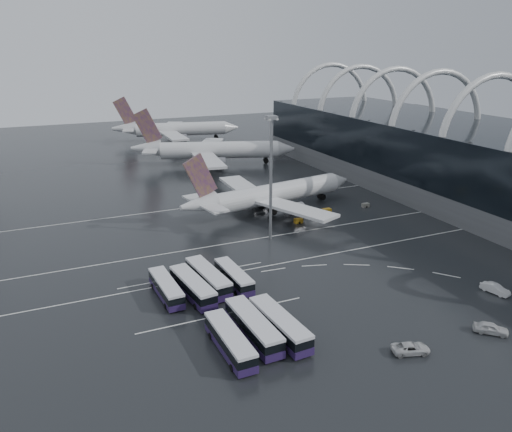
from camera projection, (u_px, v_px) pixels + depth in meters
name	position (u px, v px, depth m)	size (l,w,h in m)	color
ground	(305.00, 254.00, 102.86)	(420.00, 420.00, 0.00)	black
terminal	(463.00, 158.00, 140.09)	(42.00, 160.00, 34.90)	#585A5D
lane_marking_near	(310.00, 258.00, 101.13)	(120.00, 0.25, 0.01)	white
lane_marking_mid	(279.00, 235.00, 113.23)	(120.00, 0.25, 0.01)	white
lane_marking_far	(234.00, 202.00, 137.43)	(120.00, 0.25, 0.01)	white
bus_bay_line_south	(223.00, 315.00, 79.82)	(28.00, 0.25, 0.01)	white
bus_bay_line_north	(193.00, 275.00, 93.65)	(28.00, 0.25, 0.01)	white
airliner_main	(269.00, 195.00, 128.06)	(52.03, 45.05, 17.66)	silver
airliner_gate_b	(211.00, 151.00, 178.50)	(57.02, 50.67, 20.33)	silver
airliner_gate_c	(174.00, 130.00, 223.28)	(55.73, 50.58, 19.98)	silver
bus_row_near_a	(166.00, 288.00, 85.01)	(3.34, 12.53, 3.06)	#241440
bus_row_near_b	(193.00, 287.00, 85.09)	(4.55, 13.81, 3.34)	#241440
bus_row_near_c	(208.00, 278.00, 88.37)	(4.37, 13.99, 3.39)	#241440
bus_row_near_d	(234.00, 276.00, 89.33)	(3.25, 12.19, 2.98)	#241440
bus_row_far_a	(230.00, 341.00, 69.63)	(3.27, 13.14, 3.23)	#241440
bus_row_far_b	(253.00, 327.00, 72.90)	(3.70, 14.11, 3.45)	#241440
bus_row_far_c	(280.00, 324.00, 73.52)	(3.99, 14.05, 3.42)	#241440
van_curve_a	(411.00, 348.00, 69.72)	(2.48, 5.37, 1.49)	silver
van_curve_b	(491.00, 328.00, 74.48)	(2.00, 4.96, 1.69)	silver
van_curve_c	(495.00, 289.00, 86.58)	(1.72, 4.92, 1.62)	silver
floodlight_mast	(271.00, 164.00, 105.56)	(2.08, 2.08, 27.19)	gray
gse_cart_belly_a	(327.00, 211.00, 127.86)	(2.23, 1.32, 1.22)	#AF7C17
gse_cart_belly_c	(298.00, 221.00, 120.91)	(2.02, 1.19, 1.10)	#AF7C17
gse_cart_belly_d	(365.00, 205.00, 132.74)	(1.92, 1.14, 1.05)	slate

